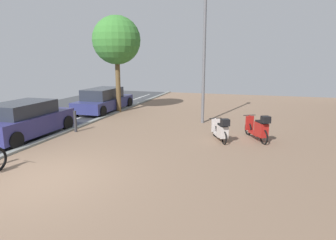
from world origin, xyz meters
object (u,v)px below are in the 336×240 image
parked_car_near (24,120)px  parked_car_far (104,100)px  street_tree (117,41)px  scooter_near (259,128)px  lamp_post (204,46)px  scooter_mid (221,130)px  bollard_far (75,121)px

parked_car_near → parked_car_far: 6.12m
parked_car_near → street_tree: bearing=79.7°
scooter_near → lamp_post: 4.81m
parked_car_near → parked_car_far: parked_car_near is taller
scooter_near → street_tree: (-7.75, 4.08, 3.53)m
scooter_mid → parked_car_far: 8.66m
scooter_near → street_tree: size_ratio=0.32×
lamp_post → bollard_far: 6.67m
scooter_mid → lamp_post: 4.57m
scooter_near → bollard_far: bearing=-174.2°
scooter_mid → parked_car_far: bearing=148.2°
parked_car_far → lamp_post: (6.12, -1.51, 2.97)m
street_tree → bollard_far: (0.32, -4.84, -3.56)m
scooter_near → parked_car_near: size_ratio=0.44×
parked_car_near → street_tree: street_tree is taller
parked_car_near → lamp_post: (6.28, 4.61, 2.94)m
parked_car_far → bollard_far: (1.27, -4.84, -0.19)m
scooter_near → scooter_mid: 1.43m
parked_car_far → scooter_near: bearing=-25.1°
scooter_near → parked_car_far: size_ratio=0.39×
street_tree → parked_car_near: bearing=-100.3°
parked_car_far → street_tree: 3.50m
bollard_far → scooter_near: bearing=5.8°
parked_car_near → bollard_far: 1.94m
parked_car_far → street_tree: street_tree is taller
lamp_post → street_tree: (-5.16, 1.51, 0.40)m
scooter_mid → street_tree: street_tree is taller
parked_car_far → bollard_far: bearing=-75.3°
scooter_near → parked_car_far: (-8.71, 4.08, 0.17)m
parked_car_near → parked_car_far: (0.16, 6.12, -0.03)m
bollard_far → street_tree: bearing=93.7°
parked_car_far → lamp_post: size_ratio=0.68×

